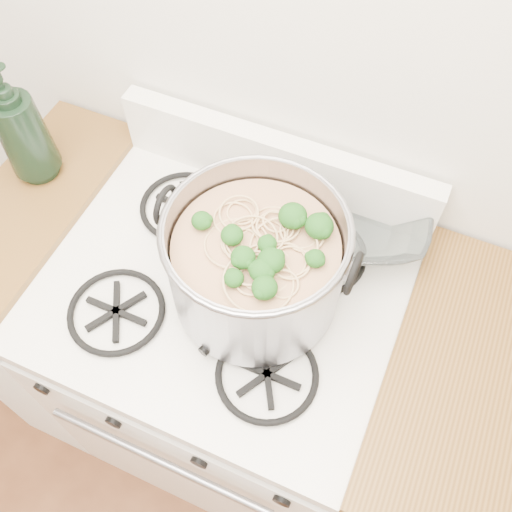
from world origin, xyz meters
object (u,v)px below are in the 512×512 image
object	(u,v)px
gas_range	(229,367)
stock_pot	(256,264)
bottle	(19,125)
glass_bowl	(354,218)
spatula	(285,268)

from	to	relation	value
gas_range	stock_pot	distance (m)	0.60
gas_range	bottle	distance (m)	0.83
stock_pot	glass_bowl	distance (m)	0.30
glass_bowl	bottle	distance (m)	0.77
gas_range	stock_pot	size ratio (longest dim) A/B	2.42
spatula	glass_bowl	xyz separation A→B (m)	(0.09, 0.18, 0.00)
spatula	gas_range	bearing A→B (deg)	-128.57
stock_pot	spatula	world-z (taller)	stock_pot
glass_bowl	bottle	bearing A→B (deg)	-168.21
glass_bowl	bottle	world-z (taller)	bottle
stock_pot	glass_bowl	bearing A→B (deg)	62.75
stock_pot	bottle	world-z (taller)	bottle
bottle	glass_bowl	bearing A→B (deg)	31.55
gas_range	stock_pot	world-z (taller)	stock_pot
gas_range	bottle	size ratio (longest dim) A/B	3.07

